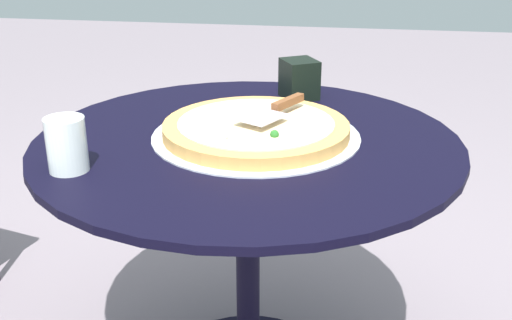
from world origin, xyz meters
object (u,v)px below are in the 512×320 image
at_px(drinking_cup, 67,145).
at_px(napkin_dispenser, 299,79).
at_px(pizza_on_tray, 256,130).
at_px(pizza_server, 276,109).
at_px(patio_table, 248,205).

distance_m(drinking_cup, napkin_dispenser, 0.69).
relative_size(pizza_on_tray, napkin_dispenser, 4.54).
height_order(pizza_server, napkin_dispenser, napkin_dispenser).
relative_size(patio_table, drinking_cup, 8.79).
relative_size(pizza_server, drinking_cup, 1.91).
xyz_separation_m(patio_table, drinking_cup, (-0.23, 0.32, 0.22)).
bearing_deg(napkin_dispenser, patio_table, 135.59).
height_order(patio_table, napkin_dispenser, napkin_dispenser).
height_order(pizza_on_tray, napkin_dispenser, napkin_dispenser).
bearing_deg(pizza_server, napkin_dispenser, -5.99).
bearing_deg(pizza_on_tray, patio_table, 129.43).
relative_size(pizza_server, napkin_dispenser, 2.01).
relative_size(pizza_on_tray, drinking_cup, 4.32).
bearing_deg(patio_table, pizza_server, -47.57).
distance_m(patio_table, pizza_server, 0.24).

